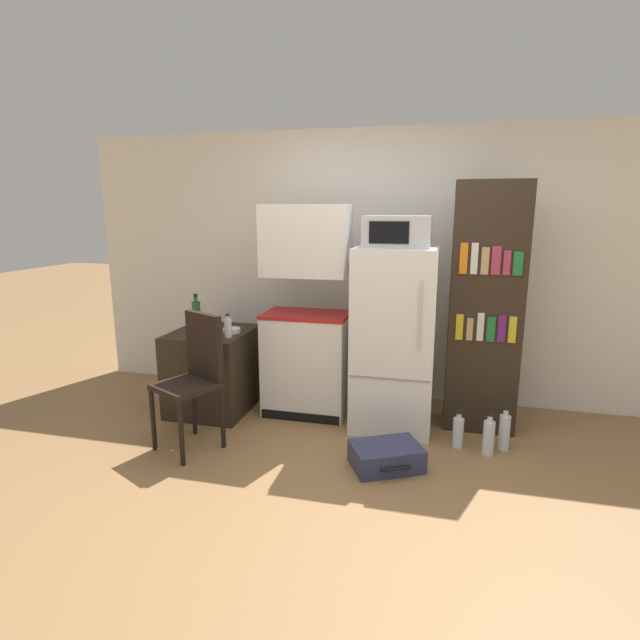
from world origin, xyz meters
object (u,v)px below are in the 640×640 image
at_px(side_table, 213,370).
at_px(water_bottle_back, 489,437).
at_px(bookshelf, 485,309).
at_px(water_bottle_front, 458,431).
at_px(refrigerator, 394,339).
at_px(water_bottle_middle, 504,431).
at_px(kitchen_hutch, 307,321).
at_px(bottle_green_tall, 196,314).
at_px(suitcase_large_flat, 386,456).
at_px(bottle_clear_short, 228,328).
at_px(bowl, 232,330).
at_px(bottle_milk_white, 199,316).
at_px(microwave, 398,231).
at_px(chair, 196,369).

bearing_deg(side_table, water_bottle_back, -7.67).
xyz_separation_m(bookshelf, water_bottle_front, (-0.17, -0.45, -0.88)).
distance_m(refrigerator, water_bottle_middle, 1.09).
xyz_separation_m(side_table, water_bottle_front, (2.14, -0.25, -0.24)).
distance_m(kitchen_hutch, bookshelf, 1.48).
xyz_separation_m(bottle_green_tall, water_bottle_back, (2.54, -0.40, -0.72)).
bearing_deg(kitchen_hutch, suitcase_large_flat, -45.81).
distance_m(bottle_clear_short, bowl, 0.18).
distance_m(bowl, water_bottle_front, 2.05).
xyz_separation_m(bowl, water_bottle_back, (2.16, -0.30, -0.61)).
bearing_deg(side_table, suitcase_large_flat, -22.87).
height_order(bottle_milk_white, bowl, bottle_milk_white).
xyz_separation_m(water_bottle_front, water_bottle_back, (0.21, -0.07, 0.02)).
bearing_deg(water_bottle_middle, microwave, 163.06).
bearing_deg(bottle_milk_white, water_bottle_back, -11.03).
bearing_deg(water_bottle_front, refrigerator, 150.44).
bearing_deg(bottle_milk_white, suitcase_large_flat, -25.31).
height_order(bookshelf, bottle_milk_white, bookshelf).
bearing_deg(microwave, side_table, -178.08).
relative_size(bottle_green_tall, suitcase_large_flat, 0.55).
height_order(kitchen_hutch, chair, kitchen_hutch).
bearing_deg(bowl, chair, -89.72).
bearing_deg(refrigerator, bowl, -177.24).
bearing_deg(bottle_green_tall, bowl, -13.60).
distance_m(microwave, bottle_clear_short, 1.60).
relative_size(side_table, kitchen_hutch, 0.41).
xyz_separation_m(microwave, bowl, (-1.41, -0.07, -0.86)).
xyz_separation_m(bottle_green_tall, water_bottle_front, (2.32, -0.33, -0.74)).
xyz_separation_m(bowl, water_bottle_middle, (2.28, -0.20, -0.60)).
height_order(chair, suitcase_large_flat, chair).
bearing_deg(bottle_green_tall, microwave, -0.82).
xyz_separation_m(side_table, water_bottle_middle, (2.48, -0.21, -0.22)).
height_order(bowl, suitcase_large_flat, bowl).
height_order(bottle_milk_white, bottle_green_tall, bottle_green_tall).
distance_m(bookshelf, bottle_milk_white, 2.52).
relative_size(refrigerator, bowl, 9.91).
distance_m(kitchen_hutch, bottle_green_tall, 1.02).
height_order(side_table, suitcase_large_flat, side_table).
height_order(bookshelf, water_bottle_back, bookshelf).
bearing_deg(water_bottle_front, side_table, 173.39).
distance_m(chair, water_bottle_middle, 2.37).
distance_m(bottle_milk_white, water_bottle_middle, 2.79).
xyz_separation_m(refrigerator, water_bottle_middle, (0.87, -0.27, -0.60)).
xyz_separation_m(chair, water_bottle_front, (1.94, 0.44, -0.48)).
xyz_separation_m(bowl, chair, (0.00, -0.68, -0.14)).
xyz_separation_m(side_table, suitcase_large_flat, (1.65, -0.69, -0.28)).
relative_size(bookshelf, chair, 1.95).
relative_size(bottle_milk_white, bottle_clear_short, 1.08).
relative_size(refrigerator, water_bottle_front, 5.06).
bearing_deg(bottle_milk_white, microwave, -4.05).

